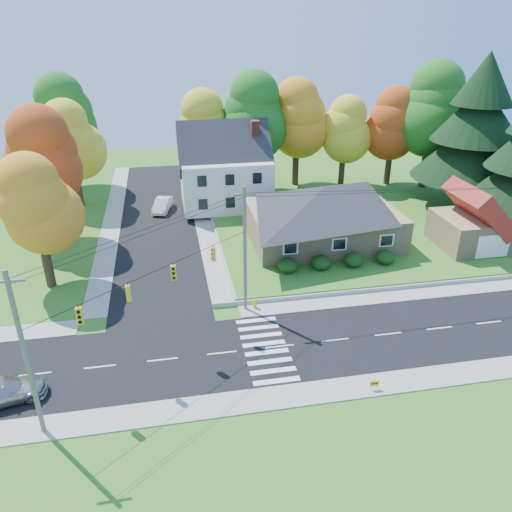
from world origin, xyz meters
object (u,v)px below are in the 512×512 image
Objects in this scene: ranch_house at (323,213)px; white_car at (163,205)px; silver_sedan at (1,391)px; fire_hydrant at (255,304)px.

ranch_house is 19.91m from white_car.
silver_sedan is 32.21m from white_car.
ranch_house is at bearing -65.91° from silver_sedan.
fire_hydrant is (6.64, -23.22, -0.35)m from white_car.
ranch_house is at bearing -24.81° from white_car.
silver_sedan is 18.16m from fire_hydrant.
silver_sedan is (-25.32, -18.24, -2.52)m from ranch_house.
silver_sedan reaches higher than fire_hydrant.
white_car is 24.15m from fire_hydrant.
silver_sedan is at bearing -155.88° from fire_hydrant.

